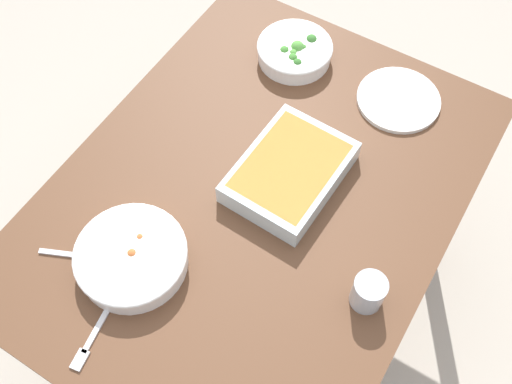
# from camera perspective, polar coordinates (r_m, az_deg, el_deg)

# --- Properties ---
(ground_plane) EXTENTS (6.00, 6.00, 0.00)m
(ground_plane) POSITION_cam_1_polar(r_m,az_deg,el_deg) (2.11, 0.00, -10.37)
(ground_plane) COLOR #B2A899
(dining_table) EXTENTS (1.20, 0.90, 0.74)m
(dining_table) POSITION_cam_1_polar(r_m,az_deg,el_deg) (1.52, 0.00, -1.74)
(dining_table) COLOR brown
(dining_table) RESTS_ON ground_plane
(stew_bowl) EXTENTS (0.25, 0.25, 0.06)m
(stew_bowl) POSITION_cam_1_polar(r_m,az_deg,el_deg) (1.36, -11.72, -6.07)
(stew_bowl) COLOR white
(stew_bowl) RESTS_ON dining_table
(broccoli_bowl) EXTENTS (0.21, 0.21, 0.07)m
(broccoli_bowl) POSITION_cam_1_polar(r_m,az_deg,el_deg) (1.69, 3.70, 13.21)
(broccoli_bowl) COLOR white
(broccoli_bowl) RESTS_ON dining_table
(baking_dish) EXTENTS (0.31, 0.23, 0.06)m
(baking_dish) POSITION_cam_1_polar(r_m,az_deg,el_deg) (1.44, 3.23, 1.97)
(baking_dish) COLOR silver
(baking_dish) RESTS_ON dining_table
(drink_cup) EXTENTS (0.07, 0.07, 0.08)m
(drink_cup) POSITION_cam_1_polar(r_m,az_deg,el_deg) (1.31, 10.57, -9.38)
(drink_cup) COLOR #B2BCC6
(drink_cup) RESTS_ON dining_table
(side_plate) EXTENTS (0.22, 0.22, 0.01)m
(side_plate) POSITION_cam_1_polar(r_m,az_deg,el_deg) (1.65, 13.35, 8.52)
(side_plate) COLOR silver
(side_plate) RESTS_ON dining_table
(spoon_by_stew) EXTENTS (0.09, 0.17, 0.01)m
(spoon_by_stew) POSITION_cam_1_polar(r_m,az_deg,el_deg) (1.41, -15.68, -5.91)
(spoon_by_stew) COLOR silver
(spoon_by_stew) RESTS_ON dining_table
(fork_on_table) EXTENTS (0.18, 0.05, 0.01)m
(fork_on_table) POSITION_cam_1_polar(r_m,az_deg,el_deg) (1.34, -15.22, -13.09)
(fork_on_table) COLOR silver
(fork_on_table) RESTS_ON dining_table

